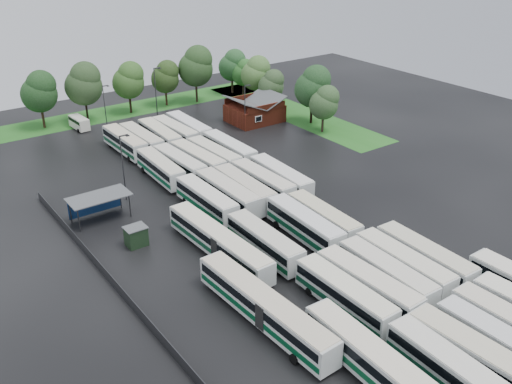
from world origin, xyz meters
TOP-DOWN VIEW (x-y plane):
  - ground at (0.00, 0.00)m, footprint 160.00×160.00m
  - brick_building at (24.00, 42.77)m, footprint 10.07×8.60m
  - wash_shed at (-17.20, 22.02)m, footprint 8.20×4.20m
  - utility_hut at (-16.20, 12.60)m, footprint 2.70×2.20m
  - grass_strip_north at (2.00, 64.80)m, footprint 80.00×10.00m
  - grass_strip_east at (34.00, 42.80)m, footprint 10.00×50.00m
  - west_fence at (-22.20, 8.00)m, footprint 0.10×50.00m
  - bus_r0c0 at (-4.46, -25.77)m, footprint 3.12×12.85m
  - bus_r0c1 at (-1.35, -26.04)m, footprint 3.36×13.29m
  - bus_r0c2 at (2.06, -26.20)m, footprint 2.82×12.47m
  - bus_r1c0 at (-4.28, -12.41)m, footprint 2.75×12.82m
  - bus_r1c1 at (-1.14, -12.66)m, footprint 3.11×13.18m
  - bus_r1c2 at (2.08, -12.35)m, footprint 3.15×12.92m
  - bus_r1c3 at (5.06, -12.21)m, footprint 3.10×13.05m
  - bus_r1c4 at (8.28, -12.59)m, footprint 3.18×13.09m
  - bus_r2c0 at (-4.59, 1.13)m, footprint 2.89×12.72m
  - bus_r2c2 at (1.97, 1.39)m, footprint 3.47×13.30m
  - bus_r2c3 at (5.16, 1.38)m, footprint 3.25×12.64m
  - bus_r3c0 at (-4.38, 14.93)m, footprint 2.71×12.67m
  - bus_r3c1 at (-1.01, 14.84)m, footprint 2.84×13.15m
  - bus_r3c2 at (1.86, 14.71)m, footprint 3.13×13.00m
  - bus_r3c3 at (5.36, 15.02)m, footprint 2.81×12.81m
  - bus_r3c4 at (8.51, 14.65)m, footprint 3.39×13.19m
  - bus_r4c0 at (-4.44, 28.59)m, footprint 3.12×12.57m
  - bus_r4c1 at (-1.23, 28.31)m, footprint 3.09×12.67m
  - bus_r4c2 at (2.01, 28.16)m, footprint 3.27×12.87m
  - bus_r4c3 at (5.11, 28.09)m, footprint 3.07×12.64m
  - bus_r4c4 at (8.54, 28.69)m, footprint 2.92×13.01m
  - bus_r5c0 at (-4.24, 42.32)m, footprint 2.87×12.82m
  - bus_r5c1 at (-1.30, 41.91)m, footprint 2.84×12.63m
  - bus_r5c2 at (2.18, 41.70)m, footprint 3.23×12.98m
  - bus_r5c3 at (5.31, 41.82)m, footprint 3.02×12.67m
  - bus_r5c4 at (8.39, 42.12)m, footprint 3.00×13.01m
  - artic_bus_west_a at (-9.23, -22.84)m, footprint 3.45×19.58m
  - artic_bus_west_b at (-9.15, 4.30)m, footprint 3.21×18.93m
  - artic_bus_west_c at (-12.35, -9.19)m, footprint 3.39×19.51m
  - minibus at (-6.31, 59.07)m, footprint 2.40×5.61m
  - tree_north_1 at (-11.44, 63.80)m, footprint 6.87×6.87m
  - tree_north_2 at (-3.12, 62.49)m, footprint 7.32×7.32m
  - tree_north_3 at (6.36, 62.55)m, footprint 6.56×6.56m
  - tree_north_4 at (14.91, 62.76)m, footprint 5.99×5.99m
  - tree_north_5 at (21.57, 61.02)m, footprint 7.58×7.58m
  - tree_north_6 at (31.89, 62.22)m, footprint 6.19×6.19m
  - tree_east_0 at (31.08, 29.96)m, footprint 5.54×5.53m
  - tree_east_1 at (32.75, 35.18)m, footprint 7.07×7.07m
  - tree_east_2 at (30.89, 46.16)m, footprint 5.39×5.39m
  - tree_east_3 at (31.42, 52.36)m, footprint 6.41×6.41m
  - tree_east_4 at (32.66, 58.96)m, footprint 5.13×5.12m
  - lamp_post_ne at (19.21, 39.11)m, footprint 1.39×0.27m
  - lamp_post_nw at (-11.74, 25.28)m, footprint 1.53×0.30m
  - lamp_post_back_w at (-2.43, 54.36)m, footprint 1.39×0.27m
  - lamp_post_back_e at (8.96, 55.71)m, footprint 1.61×0.31m
  - puddle_0 at (-2.63, -22.06)m, footprint 3.97×3.97m
  - puddle_1 at (8.54, -23.90)m, footprint 3.46×3.46m
  - puddle_2 at (-9.04, 1.67)m, footprint 5.19×5.19m
  - puddle_3 at (3.69, -1.09)m, footprint 5.11×5.11m
  - puddle_4 at (15.29, -19.05)m, footprint 4.14×4.14m

SIDE VIEW (x-z plane):
  - ground at x=0.00m, z-range 0.00..0.00m
  - puddle_0 at x=-2.63m, z-range 0.00..0.01m
  - puddle_1 at x=8.54m, z-range 0.00..0.01m
  - puddle_2 at x=-9.04m, z-range 0.00..0.01m
  - puddle_3 at x=3.69m, z-range 0.00..0.01m
  - puddle_4 at x=15.29m, z-range 0.00..0.01m
  - grass_strip_north at x=2.00m, z-range 0.00..0.01m
  - grass_strip_east at x=34.00m, z-range 0.00..0.01m
  - west_fence at x=-22.20m, z-range 0.00..1.20m
  - utility_hut at x=-16.20m, z-range 0.01..2.63m
  - minibus at x=-6.31m, z-range 0.13..2.53m
  - brick_building at x=24.00m, z-range -0.83..4.56m
  - bus_r0c2 at x=2.06m, z-range 0.17..3.63m
  - bus_r4c0 at x=-4.44m, z-range 0.17..3.65m
  - bus_r2c3 at x=5.16m, z-range 0.17..3.66m
  - bus_r4c3 at x=5.11m, z-range 0.17..3.67m
  - bus_r4c1 at x=-1.23m, z-range 0.18..3.68m
  - bus_r5c1 at x=-1.30m, z-range 0.18..3.68m
  - bus_r5c3 at x=5.31m, z-range 0.18..3.68m
  - bus_r3c0 at x=-4.38m, z-range 0.18..3.70m
  - artic_bus_west_b at x=-9.15m, z-range 0.19..3.69m
  - bus_r2c0 at x=-4.59m, z-range 0.18..3.71m
  - bus_r4c2 at x=2.01m, z-range 0.18..3.73m
  - bus_r0c0 at x=-4.46m, z-range 0.18..3.73m
  - bus_r5c0 at x=-4.24m, z-range 0.18..3.74m
  - bus_r3c3 at x=5.36m, z-range 0.18..3.74m
  - bus_r1c0 at x=-4.28m, z-range 0.18..3.75m
  - bus_r1c2 at x=2.08m, z-range 0.18..3.75m
  - bus_r5c2 at x=2.18m, z-range 0.18..3.76m
  - bus_r3c2 at x=1.86m, z-range 0.18..3.78m
  - bus_r5c4 at x=8.39m, z-range 0.18..3.79m
  - bus_r4c4 at x=8.54m, z-range 0.18..3.79m
  - bus_r1c3 at x=5.06m, z-range 0.18..3.80m
  - bus_r1c4 at x=8.28m, z-range 0.18..3.80m
  - artic_bus_west_c at x=-12.35m, z-range 0.20..3.80m
  - bus_r3c4 at x=8.51m, z-range 0.18..3.82m
  - artic_bus_west_a at x=-9.23m, z-range 0.20..3.81m
  - bus_r1c1 at x=-1.14m, z-range 0.18..3.83m
  - bus_r3c1 at x=-1.01m, z-range 0.18..3.84m
  - bus_r2c2 at x=1.97m, z-range 0.18..3.85m
  - bus_r0c1 at x=-1.35m, z-range 0.18..3.85m
  - wash_shed at x=-17.20m, z-range 1.20..4.78m
  - lamp_post_ne at x=19.21m, z-range 0.73..9.74m
  - lamp_post_back_w at x=-2.43m, z-range 0.73..9.77m
  - tree_east_4 at x=32.66m, z-range 1.21..9.70m
  - tree_east_2 at x=30.89m, z-range 1.28..10.20m
  - lamp_post_nw at x=-11.74m, z-range 0.80..10.76m
  - tree_east_0 at x=31.08m, z-range 1.31..10.47m
  - lamp_post_back_e at x=8.96m, z-range 0.84..11.32m
  - tree_north_4 at x=14.91m, z-range 1.42..11.34m
  - tree_north_6 at x=31.89m, z-range 1.47..11.71m
  - tree_east_3 at x=31.42m, z-range 1.52..12.14m
  - tree_north_3 at x=6.36m, z-range 1.56..12.42m
  - tree_north_1 at x=-11.44m, z-range 1.63..13.01m
  - tree_east_1 at x=32.75m, z-range 1.68..13.39m
  - tree_north_2 at x=-3.12m, z-range 1.74..13.87m
  - tree_north_5 at x=21.57m, z-range 1.80..14.36m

